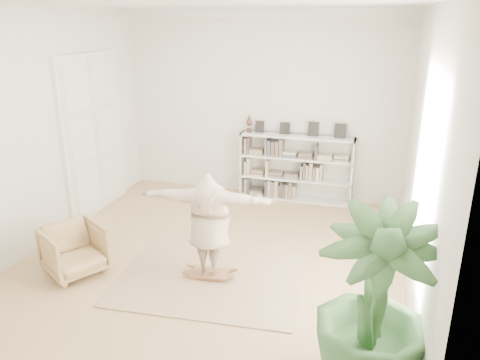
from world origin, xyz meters
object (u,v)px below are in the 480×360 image
Objects in this scene: person at (209,222)px; houseplant at (373,307)px; bookshelf at (295,169)px; armchair at (74,250)px; rocker_board at (210,273)px.

houseplant reaches higher than person.
armchair is (-2.47, -3.69, -0.29)m from bookshelf.
bookshelf reaches higher than person.
armchair is at bearing 164.02° from houseplant.
rocker_board is 0.29× the size of person.
rocker_board is (1.88, 0.39, -0.28)m from armchair.
houseplant is (1.56, -4.84, 0.32)m from bookshelf.
armchair is 1.49× the size of rocker_board.
armchair is at bearing -172.70° from rocker_board.
rocker_board is at bearing -120.97° from person.
bookshelf is at bearing 107.83° from houseplant.
bookshelf is at bearing 75.46° from rocker_board.
bookshelf is 2.86× the size of armchair.
bookshelf reaches higher than rocker_board.
bookshelf is 1.23× the size of person.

